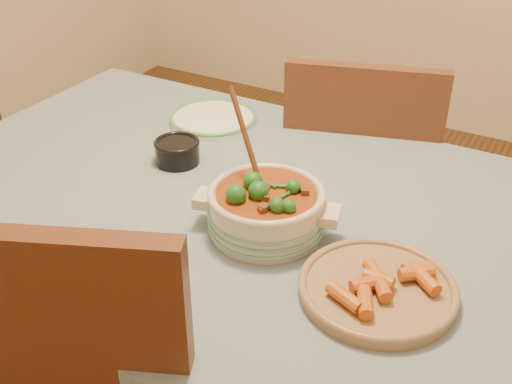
% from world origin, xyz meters
% --- Properties ---
extents(dining_table, '(1.68, 1.08, 0.76)m').
position_xyz_m(dining_table, '(0.00, 0.00, 0.66)').
color(dining_table, brown).
rests_on(dining_table, floor).
extents(stew_casserole, '(0.32, 0.30, 0.30)m').
position_xyz_m(stew_casserole, '(0.11, -0.07, 0.82)').
color(stew_casserole, beige).
rests_on(stew_casserole, dining_table).
extents(white_plate, '(0.31, 0.31, 0.02)m').
position_xyz_m(white_plate, '(-0.29, 0.34, 0.77)').
color(white_plate, white).
rests_on(white_plate, dining_table).
extents(condiment_bowl, '(0.15, 0.15, 0.06)m').
position_xyz_m(condiment_bowl, '(-0.24, 0.09, 0.79)').
color(condiment_bowl, black).
rests_on(condiment_bowl, dining_table).
extents(fried_plate, '(0.36, 0.36, 0.05)m').
position_xyz_m(fried_plate, '(0.39, -0.15, 0.78)').
color(fried_plate, '#987354').
rests_on(fried_plate, dining_table).
extents(chair_far, '(0.55, 0.55, 0.95)m').
position_xyz_m(chair_far, '(0.08, 0.60, 0.54)').
color(chair_far, '#572D1A').
rests_on(chair_far, floor).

